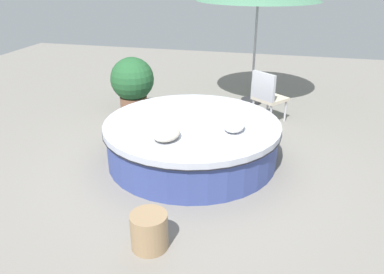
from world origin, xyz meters
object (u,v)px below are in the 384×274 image
at_px(throw_pillow_0, 166,134).
at_px(throw_pillow_1, 234,125).
at_px(patio_chair, 267,94).
at_px(round_bed, 192,140).
at_px(planter, 133,83).
at_px(side_table, 149,231).

bearing_deg(throw_pillow_0, throw_pillow_1, 120.35).
distance_m(throw_pillow_1, patio_chair, 2.04).
relative_size(round_bed, planter, 2.31).
xyz_separation_m(throw_pillow_0, side_table, (1.40, 0.23, -0.50)).
relative_size(round_bed, side_table, 6.53).
relative_size(throw_pillow_1, planter, 0.36).
bearing_deg(planter, side_table, 24.01).
distance_m(round_bed, planter, 2.32).
bearing_deg(planter, patio_chair, 94.03).
bearing_deg(patio_chair, throw_pillow_0, -77.46).
relative_size(throw_pillow_0, patio_chair, 0.48).
xyz_separation_m(throw_pillow_0, throw_pillow_1, (-0.49, 0.84, 0.00)).
relative_size(patio_chair, side_table, 2.42).
bearing_deg(throw_pillow_1, throw_pillow_0, -59.65).
relative_size(round_bed, throw_pillow_1, 6.33).
height_order(patio_chair, planter, planter).
relative_size(throw_pillow_1, side_table, 1.03).
xyz_separation_m(patio_chair, side_table, (3.89, -0.95, -0.36)).
bearing_deg(throw_pillow_0, side_table, 9.55).
xyz_separation_m(throw_pillow_0, patio_chair, (-2.49, 1.18, -0.14)).
xyz_separation_m(patio_chair, planter, (0.18, -2.60, 0.08)).
bearing_deg(throw_pillow_0, patio_chair, 154.66).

